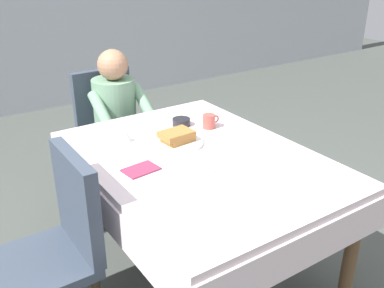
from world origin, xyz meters
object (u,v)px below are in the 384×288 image
at_px(plate_breakfast, 178,143).
at_px(chair_diner, 110,125).
at_px(cup_coffee, 209,121).
at_px(fork_left_of_plate, 150,153).
at_px(chair_left_side, 60,239).
at_px(bowl_butter, 181,122).
at_px(dining_table_main, 199,171).
at_px(breakfast_stack, 177,136).
at_px(syrup_pitcher, 125,136).
at_px(spoon_near_edge, 222,167).
at_px(knife_right_of_plate, 208,137).
at_px(diner_person, 117,114).

bearing_deg(plate_breakfast, chair_diner, 89.49).
distance_m(cup_coffee, fork_left_of_plate, 0.49).
relative_size(chair_left_side, bowl_butter, 8.45).
distance_m(plate_breakfast, bowl_butter, 0.28).
relative_size(chair_diner, cup_coffee, 8.23).
distance_m(dining_table_main, fork_left_of_plate, 0.28).
bearing_deg(chair_diner, breakfast_stack, 89.26).
distance_m(syrup_pitcher, spoon_near_edge, 0.61).
bearing_deg(bowl_butter, fork_left_of_plate, -145.31).
distance_m(dining_table_main, knife_right_of_plate, 0.27).
height_order(bowl_butter, knife_right_of_plate, bowl_butter).
bearing_deg(syrup_pitcher, plate_breakfast, -40.53).
distance_m(diner_person, plate_breakfast, 0.83).
bearing_deg(chair_diner, chair_left_side, 56.62).
bearing_deg(bowl_butter, chair_diner, 101.91).
relative_size(diner_person, bowl_butter, 10.18).
xyz_separation_m(dining_table_main, spoon_near_edge, (0.03, -0.17, 0.09)).
distance_m(fork_left_of_plate, spoon_near_edge, 0.41).
xyz_separation_m(plate_breakfast, spoon_near_edge, (0.03, -0.36, -0.01)).
height_order(chair_diner, knife_right_of_plate, chair_diner).
relative_size(dining_table_main, breakfast_stack, 8.03).
relative_size(dining_table_main, plate_breakfast, 5.44).
xyz_separation_m(chair_diner, knife_right_of_plate, (0.18, -1.00, 0.21)).
height_order(dining_table_main, chair_diner, chair_diner).
bearing_deg(chair_left_side, diner_person, -37.24).
distance_m(breakfast_stack, cup_coffee, 0.31).
xyz_separation_m(dining_table_main, chair_diner, (0.00, 1.17, -0.12)).
height_order(chair_diner, chair_left_side, same).
bearing_deg(chair_diner, cup_coffee, 107.54).
xyz_separation_m(dining_table_main, bowl_butter, (0.16, 0.42, 0.11)).
distance_m(chair_diner, breakfast_stack, 1.01).
relative_size(diner_person, spoon_near_edge, 7.47).
xyz_separation_m(chair_diner, diner_person, (-0.00, -0.16, 0.14)).
distance_m(chair_left_side, bowl_butter, 1.05).
distance_m(diner_person, spoon_near_edge, 1.18).
xyz_separation_m(breakfast_stack, spoon_near_edge, (0.04, -0.36, -0.05)).
height_order(chair_diner, diner_person, diner_person).
height_order(diner_person, bowl_butter, diner_person).
relative_size(chair_left_side, breakfast_stack, 4.90).
distance_m(breakfast_stack, spoon_near_edge, 0.37).
bearing_deg(cup_coffee, bowl_butter, 133.12).
distance_m(breakfast_stack, syrup_pitcher, 0.29).
relative_size(diner_person, cup_coffee, 9.91).
bearing_deg(cup_coffee, breakfast_stack, -161.60).
distance_m(chair_left_side, syrup_pitcher, 0.70).
bearing_deg(diner_person, fork_left_of_plate, 76.73).
xyz_separation_m(syrup_pitcher, fork_left_of_plate, (0.04, -0.21, -0.04)).
xyz_separation_m(bowl_butter, syrup_pitcher, (-0.39, -0.03, 0.02)).
distance_m(chair_left_side, breakfast_stack, 0.82).
xyz_separation_m(bowl_butter, spoon_near_edge, (-0.13, -0.59, -0.02)).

